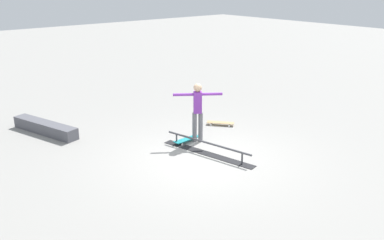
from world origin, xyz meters
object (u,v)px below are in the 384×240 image
Objects in this scene: skate_ledge at (45,128)px; skateboard_main at (187,139)px; loose_skateboard_natural at (220,123)px; grind_rail at (207,149)px; skater_main at (198,108)px.

skateboard_main is at bearing -139.83° from skate_ledge.
skate_ledge is 5.00m from loose_skateboard_natural.
skater_main reaches higher than grind_rail.
grind_rail is 1.67× the size of skater_main.
skate_ledge is 4.04m from skateboard_main.
skateboard_main is at bearing -19.22° from grind_rail.
grind_rail is at bearing 89.04° from loose_skateboard_natural.
skate_ledge is 4.37m from skater_main.
loose_skateboard_natural is (-2.70, -4.21, -0.09)m from skate_ledge.
skateboard_main is (-3.09, -2.61, -0.09)m from skate_ledge.
skater_main is 1.69m from loose_skateboard_natural.
grind_rail is at bearing 80.25° from skateboard_main.
skater_main is at bearing 145.72° from skateboard_main.
grind_rail is 1.17m from skater_main.
grind_rail reaches higher than loose_skateboard_natural.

